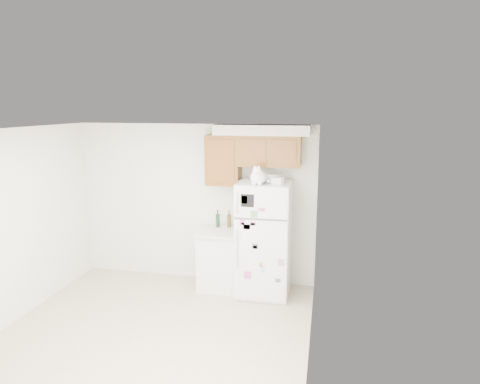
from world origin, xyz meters
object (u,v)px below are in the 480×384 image
(storage_box_back, at_px, (274,178))
(bottle_amber, at_px, (229,219))
(cat, at_px, (258,177))
(base_counter, at_px, (220,259))
(refrigerator, at_px, (264,239))
(bottle_green, at_px, (218,218))
(storage_box_front, at_px, (278,181))

(storage_box_back, distance_m, bottle_amber, 1.01)
(cat, xyz_separation_m, bottle_amber, (-0.52, 0.45, -0.75))
(base_counter, distance_m, cat, 1.51)
(refrigerator, distance_m, cat, 0.98)
(cat, height_order, bottle_amber, cat)
(bottle_green, bearing_deg, refrigerator, -17.75)
(refrigerator, bearing_deg, bottle_green, 162.25)
(storage_box_back, relative_size, storage_box_front, 1.20)
(storage_box_front, distance_m, bottle_green, 1.24)
(refrigerator, height_order, bottle_green, refrigerator)
(cat, distance_m, storage_box_back, 0.34)
(base_counter, height_order, bottle_green, bottle_green)
(base_counter, distance_m, bottle_amber, 0.63)
(storage_box_back, bearing_deg, storage_box_front, -46.28)
(storage_box_back, height_order, bottle_green, storage_box_back)
(refrigerator, height_order, storage_box_back, storage_box_back)
(base_counter, height_order, storage_box_back, storage_box_back)
(refrigerator, relative_size, storage_box_front, 11.33)
(refrigerator, height_order, base_counter, refrigerator)
(cat, xyz_separation_m, storage_box_front, (0.26, 0.08, -0.06))
(bottle_green, bearing_deg, bottle_amber, 5.22)
(cat, height_order, storage_box_back, cat)
(base_counter, height_order, storage_box_front, storage_box_front)
(base_counter, distance_m, storage_box_back, 1.52)
(storage_box_front, bearing_deg, refrigerator, 170.00)
(base_counter, bearing_deg, refrigerator, -6.09)
(cat, xyz_separation_m, storage_box_back, (0.19, 0.28, -0.06))
(refrigerator, height_order, storage_box_front, storage_box_front)
(refrigerator, bearing_deg, cat, -108.85)
(storage_box_front, bearing_deg, bottle_green, 179.23)
(cat, bearing_deg, base_counter, 157.17)
(storage_box_back, relative_size, bottle_green, 0.66)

